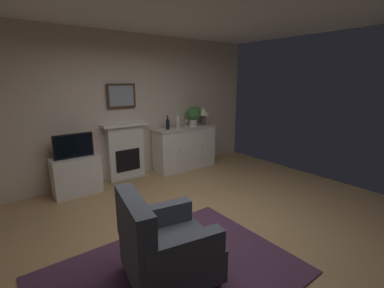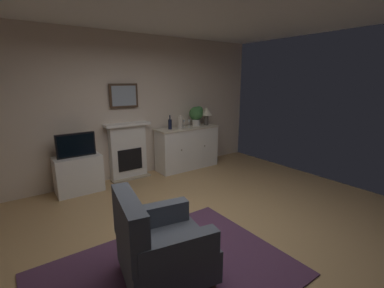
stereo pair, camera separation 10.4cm
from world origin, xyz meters
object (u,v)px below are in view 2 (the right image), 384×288
object	(u,v)px
armchair	(159,246)
framed_picture	(124,96)
table_lamp	(206,113)
wine_bottle	(170,124)
vase_decorative	(180,122)
potted_plant_small	(196,114)
fireplace_unit	(128,151)
tv_cabinet	(79,174)
wine_glass_center	(189,122)
tv_set	(76,145)
sideboard_cabinet	(187,148)
wine_glass_left	(184,122)

from	to	relation	value
armchair	framed_picture	bearing A→B (deg)	73.06
table_lamp	armchair	distance (m)	3.87
framed_picture	wine_bottle	size ratio (longest dim) A/B	1.90
vase_decorative	potted_plant_small	distance (m)	0.51
fireplace_unit	tv_cabinet	bearing A→B (deg)	-170.55
fireplace_unit	potted_plant_small	bearing A→B (deg)	-4.81
wine_bottle	wine_glass_center	size ratio (longest dim) A/B	1.76
vase_decorative	tv_cabinet	xyz separation A→B (m)	(-2.05, 0.06, -0.73)
table_lamp	wine_bottle	size ratio (longest dim) A/B	1.38
framed_picture	tv_cabinet	world-z (taller)	framed_picture
tv_set	potted_plant_small	size ratio (longest dim) A/B	1.44
sideboard_cabinet	table_lamp	distance (m)	0.90
framed_picture	vase_decorative	xyz separation A→B (m)	(1.08, -0.27, -0.56)
tv_cabinet	potted_plant_small	world-z (taller)	potted_plant_small
potted_plant_small	wine_glass_center	bearing A→B (deg)	-165.80
wine_glass_left	sideboard_cabinet	bearing A→B (deg)	-10.50
framed_picture	wine_glass_center	size ratio (longest dim) A/B	3.33
framed_picture	vase_decorative	size ratio (longest dim) A/B	1.96
wine_glass_center	armchair	xyz separation A→B (m)	(-2.21, -2.65, -0.65)
framed_picture	wine_glass_left	distance (m)	1.36
table_lamp	potted_plant_small	xyz separation A→B (m)	(-0.24, 0.05, -0.02)
wine_glass_left	potted_plant_small	xyz separation A→B (m)	(0.35, 0.03, 0.13)
framed_picture	wine_bottle	bearing A→B (deg)	-12.85
tv_cabinet	fireplace_unit	bearing A→B (deg)	9.45
table_lamp	vase_decorative	world-z (taller)	table_lamp
table_lamp	potted_plant_small	distance (m)	0.24
sideboard_cabinet	table_lamp	bearing A→B (deg)	0.00
framed_picture	armchair	size ratio (longest dim) A/B	0.59
wine_bottle	armchair	distance (m)	3.27
vase_decorative	potted_plant_small	xyz separation A→B (m)	(0.49, 0.10, 0.12)
wine_glass_left	wine_bottle	bearing A→B (deg)	178.25
framed_picture	tv_cabinet	size ratio (longest dim) A/B	0.73
potted_plant_small	framed_picture	bearing A→B (deg)	173.55
table_lamp	tv_cabinet	size ratio (longest dim) A/B	0.53
wine_bottle	armchair	bearing A→B (deg)	-123.12
wine_glass_center	vase_decorative	world-z (taller)	vase_decorative
wine_glass_center	vase_decorative	size ratio (longest dim) A/B	0.59
wine_bottle	vase_decorative	world-z (taller)	wine_bottle
fireplace_unit	potted_plant_small	xyz separation A→B (m)	(1.57, -0.13, 0.62)
tv_cabinet	armchair	xyz separation A→B (m)	(0.10, -2.68, 0.06)
tv_cabinet	tv_set	world-z (taller)	tv_set
wine_bottle	potted_plant_small	bearing A→B (deg)	1.83
table_lamp	sideboard_cabinet	bearing A→B (deg)	-180.00
sideboard_cabinet	wine_glass_left	distance (m)	0.58
wine_glass_center	potted_plant_small	size ratio (longest dim) A/B	0.38
wine_glass_center	armchair	bearing A→B (deg)	-129.78
fireplace_unit	wine_glass_center	distance (m)	1.42
wine_glass_left	table_lamp	bearing A→B (deg)	-1.23
fireplace_unit	wine_bottle	distance (m)	1.00
framed_picture	potted_plant_small	distance (m)	1.64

